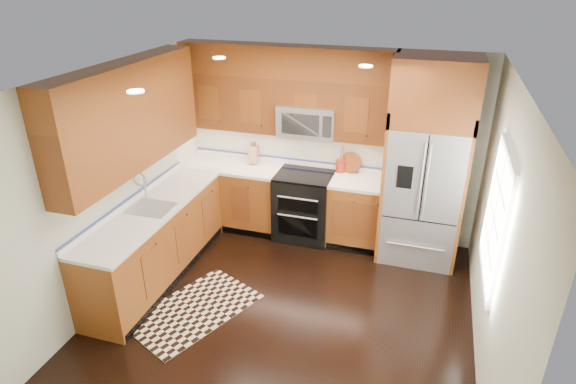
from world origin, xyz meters
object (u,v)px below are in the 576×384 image
(rug, at_px, (194,310))
(utensil_crock, at_px, (341,163))
(refrigerator, at_px, (426,164))
(range, at_px, (304,206))
(knife_block, at_px, (254,154))

(rug, height_order, utensil_crock, utensil_crock)
(refrigerator, bearing_deg, rug, -139.90)
(range, height_order, refrigerator, refrigerator)
(rug, relative_size, utensil_crock, 3.81)
(range, relative_size, utensil_crock, 2.59)
(knife_block, bearing_deg, utensil_crock, 2.16)
(rug, xyz_separation_m, utensil_crock, (1.17, 2.21, 1.06))
(range, bearing_deg, refrigerator, -1.40)
(range, relative_size, refrigerator, 0.36)
(refrigerator, bearing_deg, utensil_crock, 165.30)
(rug, relative_size, knife_block, 4.36)
(refrigerator, xyz_separation_m, rug, (-2.28, -1.92, -1.30))
(knife_block, xyz_separation_m, utensil_crock, (1.25, 0.05, -0.00))
(rug, xyz_separation_m, knife_block, (-0.08, 2.16, 1.06))
(range, height_order, utensil_crock, utensil_crock)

